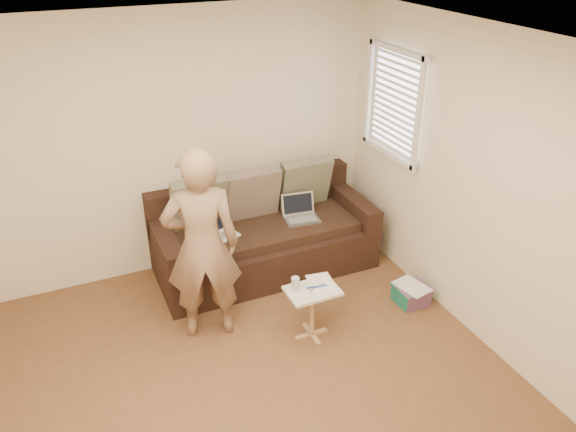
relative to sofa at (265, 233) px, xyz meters
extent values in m
plane|color=brown|center=(-0.71, -1.77, -0.42)|extent=(4.50, 4.50, 0.00)
plane|color=white|center=(-0.71, -1.77, 2.18)|extent=(4.50, 4.50, 0.00)
plane|color=beige|center=(-0.71, 0.48, 0.87)|extent=(4.00, 0.00, 4.00)
plane|color=beige|center=(1.29, -1.77, 0.87)|extent=(0.00, 4.50, 4.50)
imported|color=#826447|center=(-0.84, -0.73, 0.45)|extent=(0.72, 0.56, 1.74)
camera|label=1|loc=(-1.79, -4.60, 2.83)|focal=34.83mm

